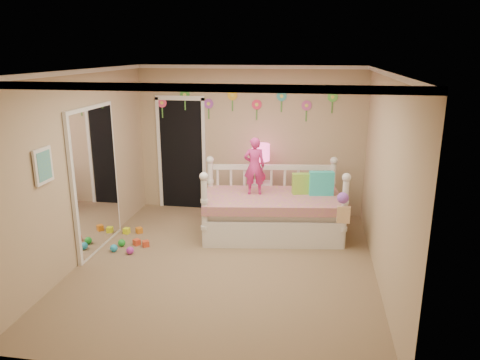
% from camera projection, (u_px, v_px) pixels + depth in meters
% --- Properties ---
extents(floor, '(4.00, 4.50, 0.01)m').
position_uv_depth(floor, '(226.00, 265.00, 6.23)').
color(floor, '#7F684C').
rests_on(floor, ground).
extents(ceiling, '(4.00, 4.50, 0.01)m').
position_uv_depth(ceiling, '(224.00, 71.00, 5.52)').
color(ceiling, white).
rests_on(ceiling, floor).
extents(back_wall, '(4.00, 0.01, 2.60)m').
position_uv_depth(back_wall, '(250.00, 141.00, 8.01)').
color(back_wall, tan).
rests_on(back_wall, floor).
extents(left_wall, '(0.01, 4.50, 2.60)m').
position_uv_depth(left_wall, '(81.00, 167.00, 6.19)').
color(left_wall, tan).
rests_on(left_wall, floor).
extents(right_wall, '(0.01, 4.50, 2.60)m').
position_uv_depth(right_wall, '(385.00, 181.00, 5.56)').
color(right_wall, tan).
rests_on(right_wall, floor).
extents(crown_molding, '(4.00, 4.50, 0.06)m').
position_uv_depth(crown_molding, '(224.00, 73.00, 5.53)').
color(crown_molding, white).
rests_on(crown_molding, ceiling).
extents(daybed, '(2.30, 1.45, 1.17)m').
position_uv_depth(daybed, '(273.00, 200.00, 7.11)').
color(daybed, white).
rests_on(daybed, floor).
extents(pillow_turquoise, '(0.39, 0.20, 0.38)m').
position_uv_depth(pillow_turquoise, '(321.00, 183.00, 7.08)').
color(pillow_turquoise, '#2AD5BB').
rests_on(pillow_turquoise, daybed).
extents(pillow_lime, '(0.37, 0.20, 0.33)m').
position_uv_depth(pillow_lime, '(303.00, 184.00, 7.15)').
color(pillow_lime, '#8DCD3E').
rests_on(pillow_lime, daybed).
extents(child, '(0.36, 0.27, 0.91)m').
position_uv_depth(child, '(254.00, 166.00, 7.05)').
color(child, '#D02F84').
rests_on(child, daybed).
extents(nightstand, '(0.41, 0.32, 0.65)m').
position_uv_depth(nightstand, '(260.00, 200.00, 7.91)').
color(nightstand, white).
rests_on(nightstand, floor).
extents(table_lamp, '(0.30, 0.30, 0.67)m').
position_uv_depth(table_lamp, '(261.00, 157.00, 7.70)').
color(table_lamp, '#EB1F64').
rests_on(table_lamp, nightstand).
extents(closet_doorway, '(0.90, 0.04, 2.07)m').
position_uv_depth(closet_doorway, '(182.00, 153.00, 8.26)').
color(closet_doorway, black).
rests_on(closet_doorway, back_wall).
extents(flower_decals, '(3.40, 0.02, 0.50)m').
position_uv_depth(flower_decals, '(245.00, 104.00, 7.84)').
color(flower_decals, '#B2668C').
rests_on(flower_decals, back_wall).
extents(mirror_closet, '(0.07, 1.30, 2.10)m').
position_uv_depth(mirror_closet, '(96.00, 179.00, 6.53)').
color(mirror_closet, white).
rests_on(mirror_closet, left_wall).
extents(wall_picture, '(0.05, 0.34, 0.42)m').
position_uv_depth(wall_picture, '(43.00, 166.00, 5.26)').
color(wall_picture, white).
rests_on(wall_picture, left_wall).
extents(hanging_bag, '(0.20, 0.16, 0.36)m').
position_uv_depth(hanging_bag, '(342.00, 209.00, 6.32)').
color(hanging_bag, beige).
rests_on(hanging_bag, daybed).
extents(toy_scatter, '(0.94, 1.38, 0.11)m').
position_uv_depth(toy_scatter, '(129.00, 242.00, 6.83)').
color(toy_scatter, '#996666').
rests_on(toy_scatter, floor).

